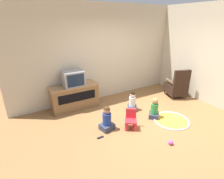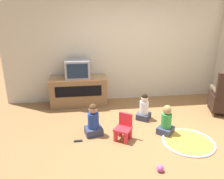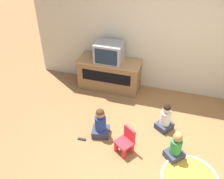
# 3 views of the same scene
# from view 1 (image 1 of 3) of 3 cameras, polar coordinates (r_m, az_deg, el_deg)

# --- Properties ---
(ground_plane) EXTENTS (30.00, 30.00, 0.00)m
(ground_plane) POSITION_cam_1_polar(r_m,az_deg,el_deg) (4.49, 11.87, -11.01)
(ground_plane) COLOR olive
(wall_back) EXTENTS (5.48, 0.12, 2.88)m
(wall_back) POSITION_cam_1_polar(r_m,az_deg,el_deg) (5.48, -4.12, 11.64)
(wall_back) COLOR beige
(wall_back) RESTS_ON ground_plane
(tv_cabinet) EXTENTS (1.34, 0.52, 0.69)m
(tv_cabinet) POSITION_cam_1_polar(r_m,az_deg,el_deg) (5.14, -12.11, -2.14)
(tv_cabinet) COLOR brown
(tv_cabinet) RESTS_ON ground_plane
(television) EXTENTS (0.56, 0.44, 0.42)m
(television) POSITION_cam_1_polar(r_m,az_deg,el_deg) (4.93, -12.51, 3.55)
(television) COLOR #939399
(television) RESTS_ON tv_cabinet
(black_armchair) EXTENTS (0.73, 0.77, 0.97)m
(black_armchair) POSITION_cam_1_polar(r_m,az_deg,el_deg) (6.12, 20.37, 0.92)
(black_armchair) COLOR brown
(black_armchair) RESTS_ON ground_plane
(yellow_kid_chair) EXTENTS (0.37, 0.37, 0.46)m
(yellow_kid_chair) POSITION_cam_1_polar(r_m,az_deg,el_deg) (4.19, 6.17, -10.20)
(yellow_kid_chair) COLOR red
(yellow_kid_chair) RESTS_ON ground_plane
(play_mat) EXTENTS (0.89, 0.89, 0.04)m
(play_mat) POSITION_cam_1_polar(r_m,az_deg,el_deg) (4.77, 18.83, -9.50)
(play_mat) COLOR gold
(play_mat) RESTS_ON ground_plane
(child_watching_left) EXTENTS (0.37, 0.38, 0.56)m
(child_watching_left) POSITION_cam_1_polar(r_m,az_deg,el_deg) (4.96, 6.64, -4.10)
(child_watching_left) COLOR #33384C
(child_watching_left) RESTS_ON ground_plane
(child_watching_center) EXTENTS (0.35, 0.32, 0.60)m
(child_watching_center) POSITION_cam_1_polar(r_m,az_deg,el_deg) (4.08, -1.68, -9.78)
(child_watching_center) COLOR #33384C
(child_watching_center) RESTS_ON ground_plane
(child_watching_right) EXTENTS (0.38, 0.38, 0.56)m
(child_watching_right) POSITION_cam_1_polar(r_m,az_deg,el_deg) (4.68, 13.65, -6.26)
(child_watching_right) COLOR #33384C
(child_watching_right) RESTS_ON ground_plane
(toy_ball) EXTENTS (0.10, 0.10, 0.10)m
(toy_ball) POSITION_cam_1_polar(r_m,az_deg,el_deg) (3.94, 18.59, -16.05)
(toy_ball) COLOR #CC4CB2
(toy_ball) RESTS_ON ground_plane
(remote_control) EXTENTS (0.15, 0.05, 0.02)m
(remote_control) POSITION_cam_1_polar(r_m,az_deg,el_deg) (3.95, -3.83, -15.34)
(remote_control) COLOR black
(remote_control) RESTS_ON ground_plane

